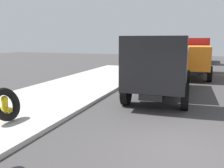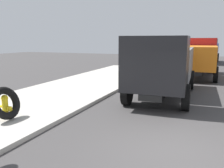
% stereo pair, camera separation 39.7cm
% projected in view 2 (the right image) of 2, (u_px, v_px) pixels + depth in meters
% --- Properties ---
extents(ground_plane, '(80.00, 80.00, 0.00)m').
position_uv_depth(ground_plane, '(175.00, 150.00, 6.36)').
color(ground_plane, '#423F3F').
extents(fire_hydrant, '(0.24, 0.54, 0.85)m').
position_uv_depth(fire_hydrant, '(5.00, 106.00, 8.35)').
color(fire_hydrant, yellow).
rests_on(fire_hydrant, sidewalk_curb).
extents(loose_tire, '(1.16, 0.64, 1.17)m').
position_uv_depth(loose_tire, '(6.00, 103.00, 8.21)').
color(loose_tire, black).
rests_on(loose_tire, sidewalk_curb).
extents(dump_truck_gray, '(7.09, 3.01, 3.00)m').
position_uv_depth(dump_truck_gray, '(164.00, 65.00, 11.98)').
color(dump_truck_gray, slate).
rests_on(dump_truck_gray, ground).
extents(dump_truck_orange, '(7.00, 2.81, 3.00)m').
position_uv_depth(dump_truck_orange, '(199.00, 56.00, 18.82)').
color(dump_truck_orange, orange).
rests_on(dump_truck_orange, ground).
extents(dump_truck_blue, '(7.11, 3.06, 3.00)m').
position_uv_depth(dump_truck_blue, '(207.00, 50.00, 30.05)').
color(dump_truck_blue, '#1E3899').
rests_on(dump_truck_blue, ground).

